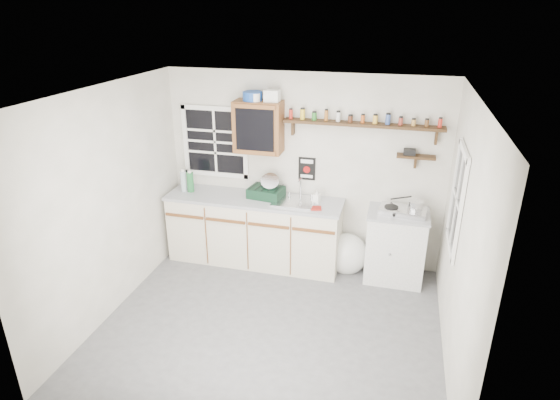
{
  "coord_description": "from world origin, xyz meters",
  "views": [
    {
      "loc": [
        1.16,
        -4.03,
        3.23
      ],
      "look_at": [
        -0.04,
        0.55,
        1.25
      ],
      "focal_mm": 30.0,
      "sensor_mm": 36.0,
      "label": 1
    }
  ],
  "objects": [
    {
      "name": "dish_rack",
      "position": [
        -0.42,
        1.38,
        1.02
      ],
      "size": [
        0.47,
        0.38,
        0.32
      ],
      "rotation": [
        0.0,
        0.0,
        -0.13
      ],
      "color": "black",
      "rests_on": "main_cabinet"
    },
    {
      "name": "window_back",
      "position": [
        -1.2,
        1.59,
        1.55
      ],
      "size": [
        0.93,
        0.03,
        0.98
      ],
      "color": "black",
      "rests_on": "wall_back"
    },
    {
      "name": "upper_cabinet",
      "position": [
        -0.55,
        1.44,
        1.82
      ],
      "size": [
        0.6,
        0.32,
        0.65
      ],
      "color": "brown",
      "rests_on": "wall_back"
    },
    {
      "name": "main_cabinet",
      "position": [
        -0.58,
        1.3,
        0.46
      ],
      "size": [
        2.31,
        0.63,
        0.92
      ],
      "color": "beige",
      "rests_on": "floor"
    },
    {
      "name": "water_bottles",
      "position": [
        -1.51,
        1.3,
        1.06
      ],
      "size": [
        0.17,
        0.1,
        0.31
      ],
      "color": "#A1B5BC",
      "rests_on": "main_cabinet"
    },
    {
      "name": "window_right",
      "position": [
        1.79,
        0.55,
        1.45
      ],
      "size": [
        0.03,
        0.78,
        1.08
      ],
      "color": "black",
      "rests_on": "wall_back"
    },
    {
      "name": "warning_sign",
      "position": [
        0.05,
        1.59,
        1.28
      ],
      "size": [
        0.22,
        0.02,
        0.3
      ],
      "color": "black",
      "rests_on": "wall_back"
    },
    {
      "name": "trash_bag",
      "position": [
        0.65,
        1.38,
        0.23
      ],
      "size": [
        0.47,
        0.43,
        0.54
      ],
      "color": "silver",
      "rests_on": "floor"
    },
    {
      "name": "spice_shelf",
      "position": [
        0.71,
        1.51,
        1.93
      ],
      "size": [
        1.91,
        0.18,
        0.35
      ],
      "color": "#301D0D",
      "rests_on": "wall_back"
    },
    {
      "name": "upper_cabinet_clutter",
      "position": [
        -0.53,
        1.44,
        2.21
      ],
      "size": [
        0.46,
        0.24,
        0.14
      ],
      "color": "#174197",
      "rests_on": "upper_cabinet"
    },
    {
      "name": "soap_bottle",
      "position": [
        0.23,
        1.35,
        1.01
      ],
      "size": [
        0.1,
        0.1,
        0.18
      ],
      "primitive_type": "imported",
      "rotation": [
        0.0,
        0.0,
        -0.23
      ],
      "color": "silver",
      "rests_on": "main_cabinet"
    },
    {
      "name": "right_cabinet",
      "position": [
        1.25,
        1.32,
        0.46
      ],
      "size": [
        0.73,
        0.57,
        0.91
      ],
      "color": "beige",
      "rests_on": "floor"
    },
    {
      "name": "hotplate",
      "position": [
        1.29,
        1.31,
        0.95
      ],
      "size": [
        0.58,
        0.35,
        0.08
      ],
      "rotation": [
        0.0,
        0.0,
        -0.11
      ],
      "color": "silver",
      "rests_on": "right_cabinet"
    },
    {
      "name": "secondary_shelf",
      "position": [
        1.36,
        1.52,
        1.58
      ],
      "size": [
        0.45,
        0.16,
        0.24
      ],
      "color": "#301D0D",
      "rests_on": "wall_back"
    },
    {
      "name": "sink",
      "position": [
        -0.05,
        1.3,
        0.93
      ],
      "size": [
        0.52,
        0.44,
        0.29
      ],
      "color": "silver",
      "rests_on": "main_cabinet"
    },
    {
      "name": "room",
      "position": [
        0.0,
        0.0,
        1.25
      ],
      "size": [
        3.64,
        3.24,
        2.54
      ],
      "color": "#515154",
      "rests_on": "ground"
    },
    {
      "name": "rag",
      "position": [
        0.26,
        1.16,
        0.93
      ],
      "size": [
        0.16,
        0.14,
        0.02
      ],
      "primitive_type": "cube",
      "rotation": [
        0.0,
        0.0,
        0.22
      ],
      "color": "maroon",
      "rests_on": "main_cabinet"
    },
    {
      "name": "saucepan",
      "position": [
        1.42,
        1.31,
        1.03
      ],
      "size": [
        0.38,
        0.31,
        0.18
      ],
      "rotation": [
        0.0,
        0.0,
        -0.83
      ],
      "color": "silver",
      "rests_on": "hotplate"
    }
  ]
}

